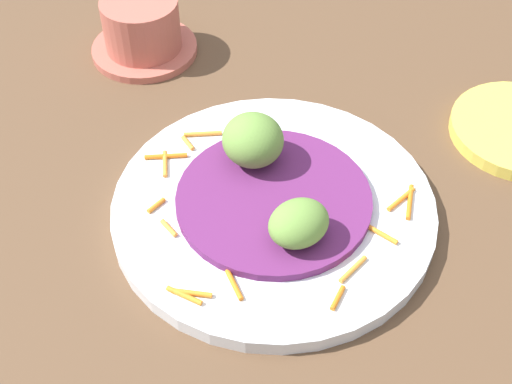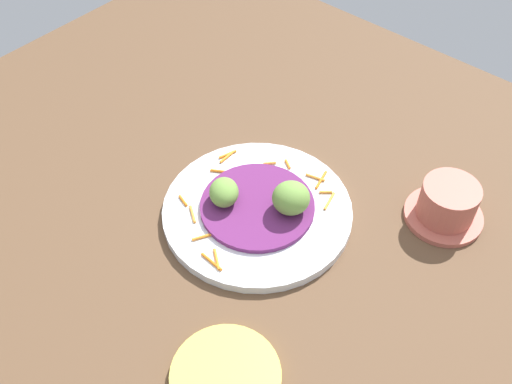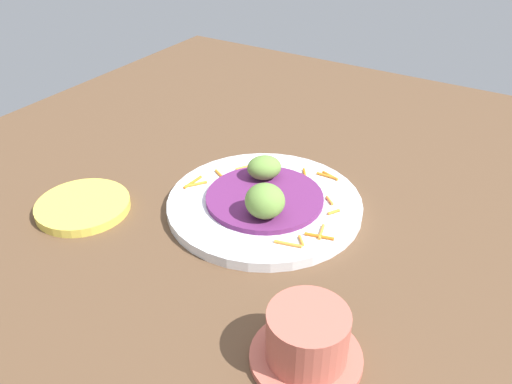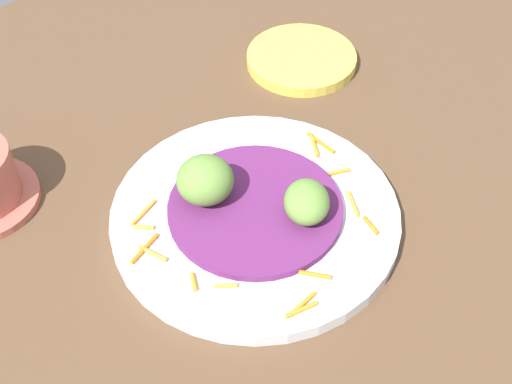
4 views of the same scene
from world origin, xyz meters
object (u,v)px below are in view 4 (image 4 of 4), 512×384
Objects in this scene: main_plate at (255,216)px; guac_scoop_left at (205,180)px; guac_scoop_center at (306,202)px; side_plate_small at (301,59)px.

guac_scoop_left is at bearing 121.03° from main_plate.
guac_scoop_center is 0.38× the size of side_plate_small.
guac_scoop_left reaches higher than side_plate_small.
guac_scoop_left is 1.07× the size of guac_scoop_center.
guac_scoop_center reaches higher than main_plate.
guac_scoop_center is at bearing -58.97° from main_plate.
main_plate is 25.03cm from side_plate_small.
guac_scoop_left is 25.62cm from side_plate_small.
guac_scoop_center is (2.40, -4.00, 3.13)cm from main_plate.
guac_scoop_left is 0.41× the size of side_plate_small.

